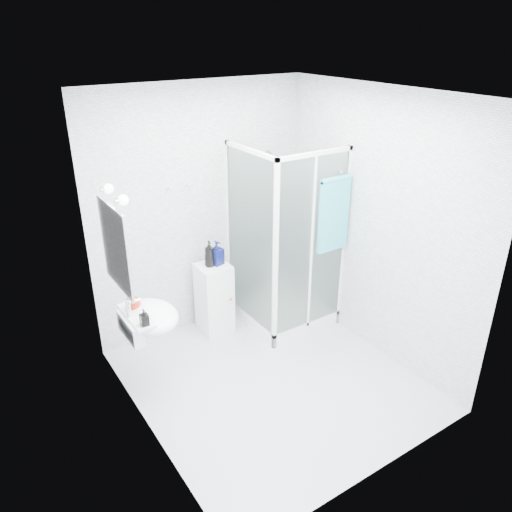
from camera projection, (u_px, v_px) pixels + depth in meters
room at (274, 256)px, 4.17m from camera, size 2.40×2.60×2.60m
shower_enclosure at (282, 288)px, 5.45m from camera, size 0.90×0.95×2.00m
wall_basin at (148, 318)px, 4.23m from camera, size 0.46×0.56×0.35m
mirror at (115, 248)px, 3.84m from camera, size 0.02×0.60×0.70m
vanity_lights at (115, 194)px, 3.68m from camera, size 0.10×0.40×0.08m
wall_hooks at (179, 187)px, 4.86m from camera, size 0.23×0.06×0.03m
storage_cabinet at (214, 298)px, 5.34m from camera, size 0.33×0.35×0.79m
hand_towel at (334, 213)px, 4.90m from camera, size 0.36×0.05×0.77m
shampoo_bottle_a at (209, 254)px, 5.10m from camera, size 0.13×0.13×0.28m
shampoo_bottle_b at (217, 253)px, 5.15m from camera, size 0.14×0.14×0.26m
soap_dispenser_orange at (133, 300)px, 4.21m from camera, size 0.14×0.14×0.17m
soap_dispenser_black at (144, 317)px, 3.98m from camera, size 0.07×0.07×0.14m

